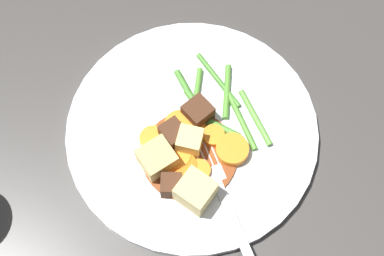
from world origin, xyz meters
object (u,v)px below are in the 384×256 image
(carrot_slice_4, at_px, (181,127))
(carrot_slice_2, at_px, (153,139))
(carrot_slice_6, at_px, (213,136))
(potato_chunk_0, at_px, (190,142))
(meat_chunk_1, at_px, (172,185))
(carrot_slice_5, at_px, (194,131))
(dinner_plate, at_px, (192,130))
(potato_chunk_2, at_px, (196,191))
(meat_chunk_0, at_px, (173,135))
(potato_chunk_1, at_px, (157,159))
(carrot_slice_1, at_px, (199,171))
(meat_chunk_2, at_px, (200,114))
(fork, at_px, (225,200))
(carrot_slice_0, at_px, (181,166))
(carrot_slice_7, at_px, (232,150))
(carrot_slice_3, at_px, (175,155))

(carrot_slice_4, bearing_deg, carrot_slice_2, -37.60)
(carrot_slice_6, xyz_separation_m, potato_chunk_0, (0.02, -0.02, 0.01))
(meat_chunk_1, bearing_deg, carrot_slice_5, -172.71)
(dinner_plate, bearing_deg, potato_chunk_2, 29.74)
(carrot_slice_5, height_order, meat_chunk_0, meat_chunk_0)
(carrot_slice_5, relative_size, potato_chunk_1, 0.86)
(potato_chunk_2, bearing_deg, carrot_slice_1, -161.68)
(carrot_slice_2, xyz_separation_m, potato_chunk_1, (0.02, 0.02, 0.01))
(dinner_plate, height_order, meat_chunk_0, meat_chunk_0)
(carrot_slice_2, distance_m, meat_chunk_1, 0.06)
(meat_chunk_0, bearing_deg, dinner_plate, 150.70)
(dinner_plate, xyz_separation_m, meat_chunk_2, (-0.01, 0.00, 0.02))
(potato_chunk_1, height_order, fork, potato_chunk_1)
(meat_chunk_0, xyz_separation_m, meat_chunk_2, (-0.04, 0.01, 0.00))
(carrot_slice_0, xyz_separation_m, potato_chunk_1, (0.01, -0.02, 0.01))
(carrot_slice_2, height_order, meat_chunk_2, meat_chunk_2)
(carrot_slice_5, distance_m, carrot_slice_7, 0.05)
(carrot_slice_6, relative_size, potato_chunk_0, 0.86)
(carrot_slice_3, distance_m, meat_chunk_1, 0.04)
(carrot_slice_1, distance_m, carrot_slice_6, 0.04)
(carrot_slice_6, height_order, meat_chunk_1, meat_chunk_1)
(carrot_slice_3, distance_m, meat_chunk_0, 0.02)
(potato_chunk_0, xyz_separation_m, meat_chunk_1, (0.05, 0.00, -0.00))
(carrot_slice_6, xyz_separation_m, meat_chunk_2, (-0.01, -0.02, 0.01))
(potato_chunk_0, distance_m, meat_chunk_2, 0.04)
(meat_chunk_0, bearing_deg, meat_chunk_2, 158.39)
(carrot_slice_0, relative_size, carrot_slice_4, 0.94)
(meat_chunk_1, xyz_separation_m, fork, (-0.01, 0.06, -0.01))
(meat_chunk_2, bearing_deg, carrot_slice_4, -31.52)
(carrot_slice_5, bearing_deg, meat_chunk_1, 7.29)
(carrot_slice_0, bearing_deg, dinner_plate, -167.10)
(carrot_slice_4, height_order, fork, carrot_slice_4)
(carrot_slice_0, bearing_deg, meat_chunk_2, -172.01)
(carrot_slice_7, bearing_deg, carrot_slice_6, -101.50)
(carrot_slice_3, height_order, potato_chunk_1, potato_chunk_1)
(carrot_slice_3, height_order, carrot_slice_6, same)
(carrot_slice_0, bearing_deg, fork, 78.52)
(carrot_slice_1, xyz_separation_m, meat_chunk_1, (0.03, -0.02, 0.01))
(carrot_slice_7, bearing_deg, meat_chunk_2, -112.03)
(carrot_slice_6, bearing_deg, carrot_slice_2, -60.56)
(carrot_slice_1, relative_size, meat_chunk_1, 1.07)
(fork, bearing_deg, potato_chunk_0, -122.07)
(dinner_plate, relative_size, potato_chunk_0, 9.89)
(potato_chunk_1, distance_m, meat_chunk_2, 0.07)
(fork, bearing_deg, carrot_slice_4, -123.24)
(carrot_slice_7, distance_m, potato_chunk_0, 0.05)
(carrot_slice_3, bearing_deg, carrot_slice_2, -101.47)
(carrot_slice_1, height_order, potato_chunk_0, potato_chunk_0)
(carrot_slice_4, bearing_deg, meat_chunk_0, -4.27)
(carrot_slice_1, height_order, carrot_slice_4, carrot_slice_4)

